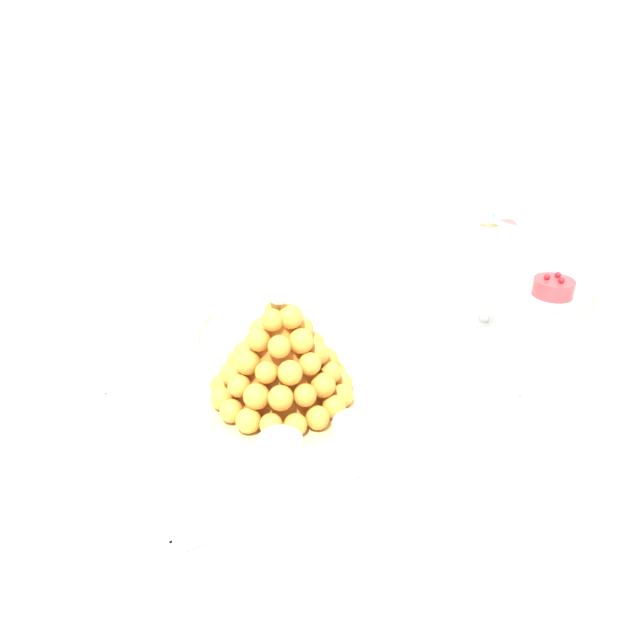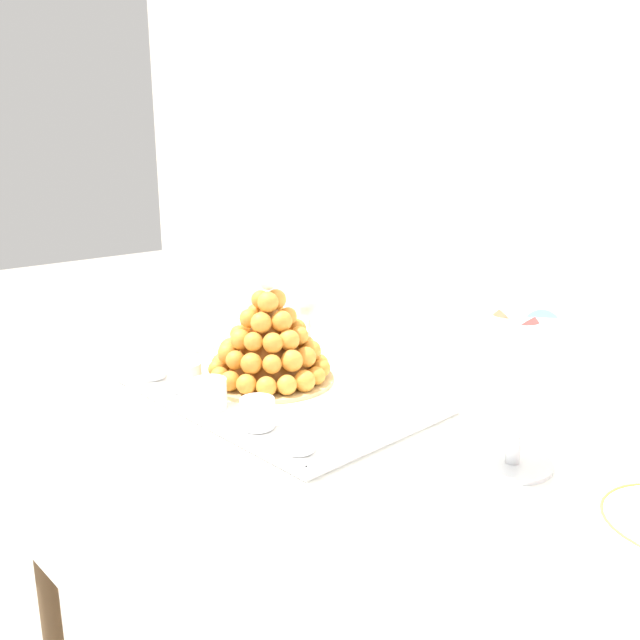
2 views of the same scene
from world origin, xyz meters
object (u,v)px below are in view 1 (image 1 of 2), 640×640
dessert_cup_mid_right (413,409)px  wine_glass (196,315)px  dessert_cup_right (466,392)px  macaron_goblet (493,259)px  dessert_cup_left (215,487)px  dessert_cup_centre (353,436)px  fruit_tart_plate (552,292)px  croquembouche (281,360)px  dessert_cup_mid_left (281,454)px  serving_tray (312,404)px

dessert_cup_mid_right → wine_glass: bearing=125.4°
dessert_cup_right → macaron_goblet: bearing=39.5°
dessert_cup_left → wine_glass: size_ratio=0.38×
dessert_cup_centre → fruit_tart_plate: size_ratio=0.30×
wine_glass → croquembouche: bearing=-65.9°
dessert_cup_mid_left → fruit_tart_plate: 0.82m
dessert_cup_mid_left → dessert_cup_mid_right: bearing=-2.1°
serving_tray → wine_glass: 0.26m
dessert_cup_mid_left → serving_tray: bearing=44.2°
dessert_cup_mid_left → wine_glass: bearing=90.6°
serving_tray → dessert_cup_right: 0.25m
dessert_cup_centre → macaron_goblet: 0.52m
croquembouche → dessert_cup_right: (0.25, -0.16, -0.06)m
croquembouche → dessert_cup_left: (-0.18, -0.15, -0.05)m
dessert_cup_mid_right → wine_glass: 0.40m
wine_glass → dessert_cup_right: bearing=-44.8°
dessert_cup_left → macaron_goblet: 0.71m
dessert_cup_right → dessert_cup_left: bearing=179.7°
croquembouche → dessert_cup_right: bearing=-31.5°
macaron_goblet → croquembouche: bearing=-175.0°
dessert_cup_mid_right → wine_glass: size_ratio=0.37×
serving_tray → fruit_tart_plate: bearing=7.2°
dessert_cup_mid_left → dessert_cup_mid_right: dessert_cup_mid_left is taller
dessert_cup_mid_right → macaron_goblet: bearing=29.1°
dessert_cup_mid_left → fruit_tart_plate: bearing=13.9°
serving_tray → dessert_cup_right: (0.22, -0.13, 0.02)m
dessert_cup_left → dessert_cup_mid_left: 0.10m
fruit_tart_plate → dessert_cup_mid_right: bearing=-160.2°
croquembouche → dessert_cup_left: 0.24m
dessert_cup_right → wine_glass: bearing=135.2°
serving_tray → dessert_cup_right: dessert_cup_right is taller
dessert_cup_mid_right → dessert_cup_right: (0.10, -0.01, -0.00)m
dessert_cup_mid_left → macaron_goblet: 0.61m
serving_tray → dessert_cup_centre: dessert_cup_centre is taller
dessert_cup_mid_left → macaron_goblet: size_ratio=0.26×
fruit_tart_plate → wine_glass: bearing=171.7°
dessert_cup_left → wine_glass: wine_glass is taller
dessert_cup_centre → dessert_cup_right: (0.22, 0.00, -0.00)m
serving_tray → wine_glass: size_ratio=3.95×
dessert_cup_left → macaron_goblet: (0.67, 0.20, 0.11)m
dessert_cup_centre → dessert_cup_right: dessert_cup_centre is taller
dessert_cup_mid_left → dessert_cup_centre: size_ratio=1.06×
serving_tray → wine_glass: bearing=119.9°
dessert_cup_right → fruit_tart_plate: 0.52m
serving_tray → dessert_cup_mid_right: 0.17m
dessert_cup_right → wine_glass: (-0.33, 0.33, 0.08)m
dessert_cup_left → serving_tray: bearing=29.9°
dessert_cup_mid_left → dessert_cup_right: bearing=-2.7°
croquembouche → dessert_cup_left: croquembouche is taller
serving_tray → dessert_cup_mid_right: dessert_cup_mid_right is taller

